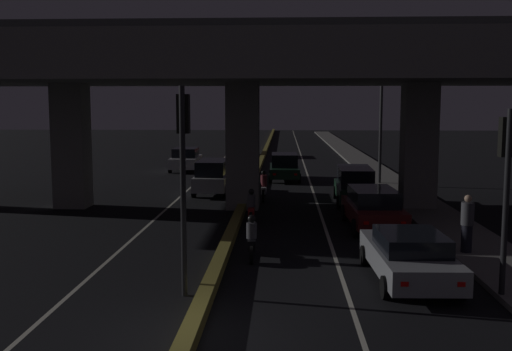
{
  "coord_description": "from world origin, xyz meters",
  "views": [
    {
      "loc": [
        1.86,
        -11.64,
        4.73
      ],
      "look_at": [
        0.4,
        19.73,
        1.0
      ],
      "focal_mm": 42.0,
      "sensor_mm": 36.0,
      "label": 1
    }
  ],
  "objects_px": {
    "car_dark_green_third": "(355,184)",
    "car_white_second_oncoming": "(186,159)",
    "car_dark_red_second": "(373,207)",
    "car_silver_lead": "(409,255)",
    "car_dark_red_third_oncoming": "(245,146)",
    "motorcycle_red_filtering_mid": "(251,208)",
    "traffic_light_left_of_median": "(183,154)",
    "car_white_lead_oncoming": "(213,176)",
    "motorcycle_white_filtering_far": "(264,188)",
    "car_dark_green_fourth": "(284,167)",
    "pedestrian_on_sidewalk": "(467,224)",
    "motorcycle_black_filtering_near": "(252,240)",
    "traffic_light_right_of_median": "(506,170)"
  },
  "relations": [
    {
      "from": "motorcycle_black_filtering_near",
      "to": "car_silver_lead",
      "type": "bearing_deg",
      "value": -118.15
    },
    {
      "from": "traffic_light_left_of_median",
      "to": "motorcycle_red_filtering_mid",
      "type": "xyz_separation_m",
      "value": [
        1.16,
        9.2,
        -2.93
      ]
    },
    {
      "from": "traffic_light_left_of_median",
      "to": "motorcycle_black_filtering_near",
      "type": "height_order",
      "value": "traffic_light_left_of_median"
    },
    {
      "from": "car_white_second_oncoming",
      "to": "car_dark_red_third_oncoming",
      "type": "xyz_separation_m",
      "value": [
        3.43,
        12.46,
        0.12
      ]
    },
    {
      "from": "traffic_light_left_of_median",
      "to": "car_dark_green_third",
      "type": "height_order",
      "value": "traffic_light_left_of_median"
    },
    {
      "from": "car_white_second_oncoming",
      "to": "car_dark_green_fourth",
      "type": "bearing_deg",
      "value": 53.83
    },
    {
      "from": "car_silver_lead",
      "to": "motorcycle_white_filtering_far",
      "type": "bearing_deg",
      "value": 16.07
    },
    {
      "from": "car_silver_lead",
      "to": "traffic_light_left_of_median",
      "type": "bearing_deg",
      "value": 101.77
    },
    {
      "from": "car_white_second_oncoming",
      "to": "car_dark_red_third_oncoming",
      "type": "distance_m",
      "value": 12.93
    },
    {
      "from": "car_white_second_oncoming",
      "to": "motorcycle_black_filtering_near",
      "type": "distance_m",
      "value": 25.17
    },
    {
      "from": "traffic_light_right_of_median",
      "to": "car_silver_lead",
      "type": "relative_size",
      "value": 0.96
    },
    {
      "from": "car_dark_red_second",
      "to": "car_white_second_oncoming",
      "type": "height_order",
      "value": "car_white_second_oncoming"
    },
    {
      "from": "car_dark_red_second",
      "to": "car_dark_red_third_oncoming",
      "type": "height_order",
      "value": "car_dark_red_third_oncoming"
    },
    {
      "from": "traffic_light_right_of_median",
      "to": "car_silver_lead",
      "type": "height_order",
      "value": "traffic_light_right_of_median"
    },
    {
      "from": "car_dark_green_third",
      "to": "car_dark_red_third_oncoming",
      "type": "bearing_deg",
      "value": 16.67
    },
    {
      "from": "traffic_light_left_of_median",
      "to": "car_dark_red_second",
      "type": "distance_m",
      "value": 10.52
    },
    {
      "from": "car_dark_red_second",
      "to": "motorcycle_white_filtering_far",
      "type": "distance_m",
      "value": 7.91
    },
    {
      "from": "car_dark_red_second",
      "to": "motorcycle_black_filtering_near",
      "type": "height_order",
      "value": "car_dark_red_second"
    },
    {
      "from": "car_dark_red_second",
      "to": "car_dark_green_fourth",
      "type": "xyz_separation_m",
      "value": [
        -3.38,
        14.7,
        0.03
      ]
    },
    {
      "from": "motorcycle_white_filtering_far",
      "to": "pedestrian_on_sidewalk",
      "type": "height_order",
      "value": "pedestrian_on_sidewalk"
    },
    {
      "from": "car_white_second_oncoming",
      "to": "motorcycle_black_filtering_near",
      "type": "xyz_separation_m",
      "value": [
        6.04,
        -24.43,
        -0.26
      ]
    },
    {
      "from": "car_white_second_oncoming",
      "to": "motorcycle_red_filtering_mid",
      "type": "xyz_separation_m",
      "value": [
        5.72,
        -18.74,
        -0.25
      ]
    },
    {
      "from": "car_dark_red_third_oncoming",
      "to": "car_white_lead_oncoming",
      "type": "bearing_deg",
      "value": -2.99
    },
    {
      "from": "car_dark_red_second",
      "to": "car_silver_lead",
      "type": "bearing_deg",
      "value": 177.64
    },
    {
      "from": "car_dark_green_third",
      "to": "traffic_light_right_of_median",
      "type": "bearing_deg",
      "value": -170.58
    },
    {
      "from": "car_white_second_oncoming",
      "to": "car_white_lead_oncoming",
      "type": "bearing_deg",
      "value": 15.31
    },
    {
      "from": "car_dark_red_third_oncoming",
      "to": "motorcycle_red_filtering_mid",
      "type": "xyz_separation_m",
      "value": [
        2.29,
        -31.2,
        -0.38
      ]
    },
    {
      "from": "traffic_light_left_of_median",
      "to": "car_dark_red_third_oncoming",
      "type": "distance_m",
      "value": 40.49
    },
    {
      "from": "car_dark_red_third_oncoming",
      "to": "motorcycle_black_filtering_near",
      "type": "height_order",
      "value": "car_dark_red_third_oncoming"
    },
    {
      "from": "car_dark_green_fourth",
      "to": "car_dark_red_third_oncoming",
      "type": "relative_size",
      "value": 0.91
    },
    {
      "from": "car_dark_green_third",
      "to": "car_dark_green_fourth",
      "type": "bearing_deg",
      "value": 22.53
    },
    {
      "from": "car_dark_red_third_oncoming",
      "to": "motorcycle_white_filtering_far",
      "type": "relative_size",
      "value": 2.47
    },
    {
      "from": "car_dark_red_second",
      "to": "car_dark_red_third_oncoming",
      "type": "bearing_deg",
      "value": 10.36
    },
    {
      "from": "car_dark_red_second",
      "to": "motorcycle_white_filtering_far",
      "type": "bearing_deg",
      "value": 31.87
    },
    {
      "from": "car_dark_green_third",
      "to": "car_white_second_oncoming",
      "type": "relative_size",
      "value": 1.11
    },
    {
      "from": "car_silver_lead",
      "to": "car_dark_green_fourth",
      "type": "relative_size",
      "value": 1.08
    },
    {
      "from": "car_dark_green_fourth",
      "to": "motorcycle_red_filtering_mid",
      "type": "xyz_separation_m",
      "value": [
        -1.33,
        -13.8,
        -0.26
      ]
    },
    {
      "from": "traffic_light_left_of_median",
      "to": "car_dark_red_second",
      "type": "xyz_separation_m",
      "value": [
        5.87,
        8.3,
        -2.7
      ]
    },
    {
      "from": "car_dark_green_fourth",
      "to": "motorcycle_white_filtering_far",
      "type": "xyz_separation_m",
      "value": [
        -1.02,
        -8.13,
        -0.22
      ]
    },
    {
      "from": "motorcycle_red_filtering_mid",
      "to": "car_white_second_oncoming",
      "type": "bearing_deg",
      "value": 16.25
    },
    {
      "from": "motorcycle_red_filtering_mid",
      "to": "motorcycle_white_filtering_far",
      "type": "distance_m",
      "value": 5.68
    },
    {
      "from": "car_white_second_oncoming",
      "to": "pedestrian_on_sidewalk",
      "type": "bearing_deg",
      "value": 26.86
    },
    {
      "from": "car_white_second_oncoming",
      "to": "motorcycle_red_filtering_mid",
      "type": "relative_size",
      "value": 2.55
    },
    {
      "from": "car_dark_red_second",
      "to": "car_dark_red_third_oncoming",
      "type": "relative_size",
      "value": 0.95
    },
    {
      "from": "traffic_light_right_of_median",
      "to": "car_dark_green_third",
      "type": "bearing_deg",
      "value": 97.64
    },
    {
      "from": "car_dark_green_third",
      "to": "motorcycle_black_filtering_near",
      "type": "relative_size",
      "value": 2.78
    },
    {
      "from": "traffic_light_right_of_median",
      "to": "car_white_second_oncoming",
      "type": "distance_m",
      "value": 30.61
    },
    {
      "from": "traffic_light_left_of_median",
      "to": "car_dark_green_fourth",
      "type": "xyz_separation_m",
      "value": [
        2.49,
        23.0,
        -2.67
      ]
    },
    {
      "from": "traffic_light_left_of_median",
      "to": "car_white_lead_oncoming",
      "type": "xyz_separation_m",
      "value": [
        -1.3,
        16.93,
        -2.57
      ]
    },
    {
      "from": "car_dark_green_third",
      "to": "motorcycle_white_filtering_far",
      "type": "distance_m",
      "value": 4.46
    }
  ]
}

